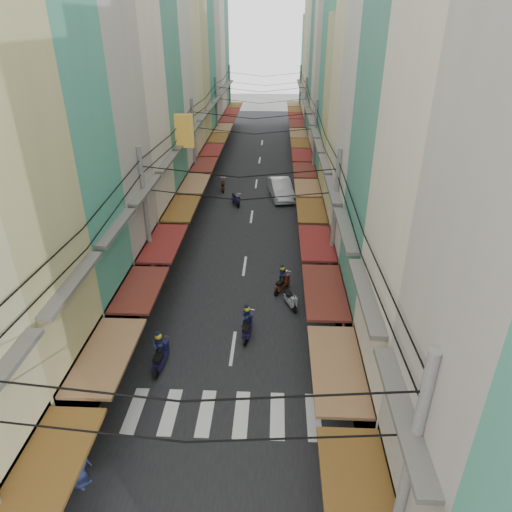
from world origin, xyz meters
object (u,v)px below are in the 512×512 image
(bicycle, at_px, (377,327))
(market_umbrella, at_px, (361,296))
(traffic_sign, at_px, (343,333))
(white_car, at_px, (281,197))

(bicycle, relative_size, market_umbrella, 0.63)
(bicycle, bearing_deg, market_umbrella, 96.20)
(bicycle, distance_m, traffic_sign, 4.48)
(market_umbrella, xyz_separation_m, traffic_sign, (-1.17, -2.66, -0.15))
(market_umbrella, bearing_deg, bicycle, 29.29)
(white_car, xyz_separation_m, market_umbrella, (3.67, -19.10, 2.20))
(market_umbrella, relative_size, traffic_sign, 0.88)
(white_car, relative_size, traffic_sign, 1.97)
(bicycle, bearing_deg, white_car, -8.62)
(market_umbrella, height_order, traffic_sign, traffic_sign)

